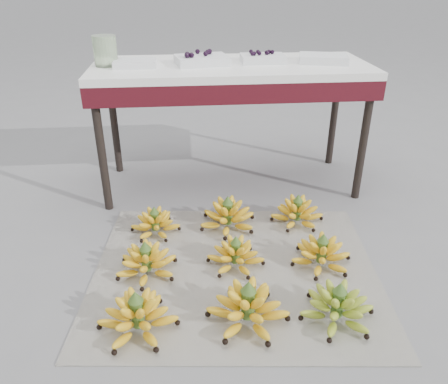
{
  "coord_description": "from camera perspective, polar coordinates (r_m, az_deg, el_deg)",
  "views": [
    {
      "loc": [
        -0.29,
        -1.59,
        1.22
      ],
      "look_at": [
        -0.11,
        0.25,
        0.25
      ],
      "focal_mm": 35.0,
      "sensor_mm": 36.0,
      "label": 1
    }
  ],
  "objects": [
    {
      "name": "ground",
      "position": [
        2.02,
        3.89,
        -9.56
      ],
      "size": [
        60.0,
        60.0,
        0.0
      ],
      "primitive_type": "plane",
      "color": "slate",
      "rests_on": "ground"
    },
    {
      "name": "newspaper_mat",
      "position": [
        1.98,
        1.48,
        -10.22
      ],
      "size": [
        1.35,
        1.17,
        0.01
      ],
      "primitive_type": "cube",
      "rotation": [
        0.0,
        0.0,
        -0.1
      ],
      "color": "beige",
      "rests_on": "ground"
    },
    {
      "name": "bunch_front_left",
      "position": [
        1.7,
        -11.21,
        -15.67
      ],
      "size": [
        0.36,
        0.36,
        0.18
      ],
      "rotation": [
        0.0,
        0.0,
        -0.24
      ],
      "color": "yellow",
      "rests_on": "newspaper_mat"
    },
    {
      "name": "bunch_front_center",
      "position": [
        1.7,
        3.13,
        -14.86
      ],
      "size": [
        0.4,
        0.4,
        0.19
      ],
      "rotation": [
        0.0,
        0.0,
        -0.37
      ],
      "color": "yellow",
      "rests_on": "newspaper_mat"
    },
    {
      "name": "bunch_front_right",
      "position": [
        1.77,
        14.6,
        -14.31
      ],
      "size": [
        0.38,
        0.38,
        0.17
      ],
      "rotation": [
        0.0,
        0.0,
        -0.42
      ],
      "color": "olive",
      "rests_on": "newspaper_mat"
    },
    {
      "name": "bunch_mid_left",
      "position": [
        1.96,
        -10.08,
        -9.02
      ],
      "size": [
        0.31,
        0.31,
        0.17
      ],
      "rotation": [
        0.0,
        0.0,
        0.17
      ],
      "color": "yellow",
      "rests_on": "newspaper_mat"
    },
    {
      "name": "bunch_mid_center",
      "position": [
        1.98,
        1.53,
        -8.26
      ],
      "size": [
        0.34,
        0.34,
        0.16
      ],
      "rotation": [
        0.0,
        0.0,
        -0.43
      ],
      "color": "yellow",
      "rests_on": "newspaper_mat"
    },
    {
      "name": "bunch_mid_right",
      "position": [
        2.03,
        12.61,
        -7.93
      ],
      "size": [
        0.28,
        0.28,
        0.17
      ],
      "rotation": [
        0.0,
        0.0,
        0.02
      ],
      "color": "yellow",
      "rests_on": "newspaper_mat"
    },
    {
      "name": "bunch_back_left",
      "position": [
        2.24,
        -8.96,
        -4.09
      ],
      "size": [
        0.32,
        0.32,
        0.15
      ],
      "rotation": [
        0.0,
        0.0,
        -0.38
      ],
      "color": "yellow",
      "rests_on": "newspaper_mat"
    },
    {
      "name": "bunch_back_center",
      "position": [
        2.25,
        0.49,
        -3.19
      ],
      "size": [
        0.32,
        0.32,
        0.18
      ],
      "rotation": [
        0.0,
        0.0,
        0.09
      ],
      "color": "yellow",
      "rests_on": "newspaper_mat"
    },
    {
      "name": "bunch_back_right",
      "position": [
        2.32,
        9.52,
        -2.68
      ],
      "size": [
        0.36,
        0.36,
        0.16
      ],
      "rotation": [
        0.0,
        0.0,
        -0.42
      ],
      "color": "yellow",
      "rests_on": "newspaper_mat"
    },
    {
      "name": "vendor_table",
      "position": [
        2.52,
        0.92,
        14.54
      ],
      "size": [
        1.53,
        0.61,
        0.73
      ],
      "color": "black",
      "rests_on": "ground"
    },
    {
      "name": "tray_far_left",
      "position": [
        2.47,
        -11.52,
        16.16
      ],
      "size": [
        0.22,
        0.16,
        0.04
      ],
      "color": "silver",
      "rests_on": "vendor_table"
    },
    {
      "name": "tray_left",
      "position": [
        2.49,
        -2.95,
        16.89
      ],
      "size": [
        0.31,
        0.25,
        0.07
      ],
      "color": "silver",
      "rests_on": "vendor_table"
    },
    {
      "name": "tray_right",
      "position": [
        2.55,
        5.09,
        17.03
      ],
      "size": [
        0.24,
        0.18,
        0.06
      ],
      "color": "silver",
      "rests_on": "vendor_table"
    },
    {
      "name": "tray_far_right",
      "position": [
        2.59,
        12.83,
        16.64
      ],
      "size": [
        0.3,
        0.25,
        0.04
      ],
      "color": "silver",
      "rests_on": "vendor_table"
    },
    {
      "name": "glass_jar",
      "position": [
        2.51,
        -15.25,
        17.36
      ],
      "size": [
        0.14,
        0.14,
        0.16
      ],
      "primitive_type": "cylinder",
      "rotation": [
        0.0,
        0.0,
        -0.11
      ],
      "color": "#D4F2C0",
      "rests_on": "vendor_table"
    }
  ]
}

